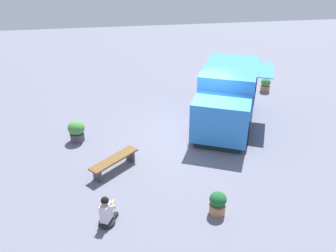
# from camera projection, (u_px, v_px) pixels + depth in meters

# --- Properties ---
(ground_plane) EXTENTS (40.00, 40.00, 0.00)m
(ground_plane) POSITION_uv_depth(u_px,v_px,m) (198.00, 136.00, 13.55)
(ground_plane) COLOR slate
(food_truck) EXTENTS (4.10, 5.11, 2.24)m
(food_truck) POSITION_uv_depth(u_px,v_px,m) (227.00, 98.00, 14.11)
(food_truck) COLOR #3283D8
(food_truck) RESTS_ON ground_plane
(person_customer) EXTENTS (0.63, 0.78, 0.89)m
(person_customer) POSITION_uv_depth(u_px,v_px,m) (107.00, 213.00, 9.25)
(person_customer) COLOR black
(person_customer) RESTS_ON ground_plane
(planter_flowering_near) EXTENTS (0.62, 0.62, 0.80)m
(planter_flowering_near) POSITION_uv_depth(u_px,v_px,m) (77.00, 131.00, 13.07)
(planter_flowering_near) COLOR #4F4153
(planter_flowering_near) RESTS_ON ground_plane
(planter_flowering_far) EXTENTS (0.47, 0.47, 0.67)m
(planter_flowering_far) POSITION_uv_depth(u_px,v_px,m) (218.00, 203.00, 9.60)
(planter_flowering_far) COLOR #B37751
(planter_flowering_far) RESTS_ON ground_plane
(planter_flowering_side) EXTENTS (0.48, 0.48, 0.68)m
(planter_flowering_side) POSITION_uv_depth(u_px,v_px,m) (266.00, 85.00, 17.42)
(planter_flowering_side) COLOR #B46E4E
(planter_flowering_side) RESTS_ON ground_plane
(plaza_bench) EXTENTS (1.63, 1.49, 0.46)m
(plaza_bench) POSITION_uv_depth(u_px,v_px,m) (114.00, 161.00, 11.39)
(plaza_bench) COLOR brown
(plaza_bench) RESTS_ON ground_plane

